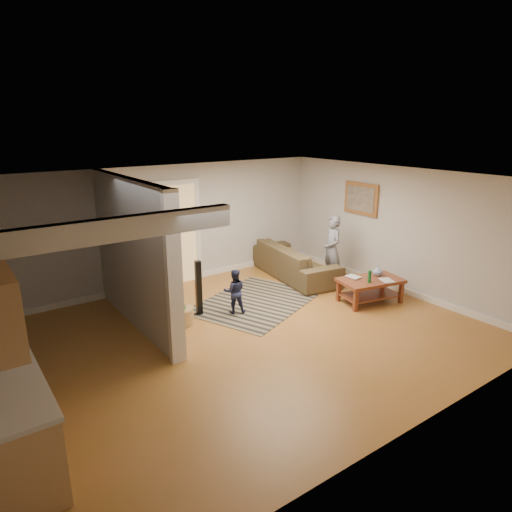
# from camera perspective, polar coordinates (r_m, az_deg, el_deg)

# --- Properties ---
(ground) EXTENTS (7.50, 7.50, 0.00)m
(ground) POSITION_cam_1_polar(r_m,az_deg,el_deg) (7.46, -1.59, -10.06)
(ground) COLOR olive
(ground) RESTS_ON ground
(room_shell) EXTENTS (7.54, 6.02, 2.52)m
(room_shell) POSITION_cam_1_polar(r_m,az_deg,el_deg) (6.80, -11.19, 0.14)
(room_shell) COLOR #B1ADA9
(room_shell) RESTS_ON ground
(area_rug) EXTENTS (2.87, 2.52, 0.01)m
(area_rug) POSITION_cam_1_polar(r_m,az_deg,el_deg) (8.79, -0.07, -5.75)
(area_rug) COLOR black
(area_rug) RESTS_ON ground
(sofa) EXTENTS (1.30, 2.54, 0.71)m
(sofa) POSITION_cam_1_polar(r_m,az_deg,el_deg) (10.25, 4.79, -2.53)
(sofa) COLOR #3F371F
(sofa) RESTS_ON ground
(coffee_table) EXTENTS (1.30, 0.92, 0.70)m
(coffee_table) POSITION_cam_1_polar(r_m,az_deg,el_deg) (8.97, 14.15, -3.39)
(coffee_table) COLOR #622917
(coffee_table) RESTS_ON ground
(tv_console) EXTENTS (0.51, 1.35, 1.16)m
(tv_console) POSITION_cam_1_polar(r_m,az_deg,el_deg) (8.61, -15.07, -1.42)
(tv_console) COLOR #622917
(tv_console) RESTS_ON ground
(speaker_left) EXTENTS (0.12, 0.12, 1.01)m
(speaker_left) POSITION_cam_1_polar(r_m,az_deg,el_deg) (8.14, -7.18, -3.99)
(speaker_left) COLOR black
(speaker_left) RESTS_ON ground
(speaker_right) EXTENTS (0.13, 0.13, 1.12)m
(speaker_right) POSITION_cam_1_polar(r_m,az_deg,el_deg) (8.01, -12.36, -4.17)
(speaker_right) COLOR black
(speaker_right) RESTS_ON ground
(toy_basket) EXTENTS (0.45, 0.45, 0.40)m
(toy_basket) POSITION_cam_1_polar(r_m,az_deg,el_deg) (7.93, -9.42, -7.29)
(toy_basket) COLOR olive
(toy_basket) RESTS_ON ground
(child) EXTENTS (0.51, 0.62, 1.46)m
(child) POSITION_cam_1_polar(r_m,az_deg,el_deg) (10.00, 9.30, -3.20)
(child) COLOR gray
(child) RESTS_ON ground
(toddler) EXTENTS (0.50, 0.46, 0.82)m
(toddler) POSITION_cam_1_polar(r_m,az_deg,el_deg) (8.34, -2.66, -7.07)
(toddler) COLOR #212544
(toddler) RESTS_ON ground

